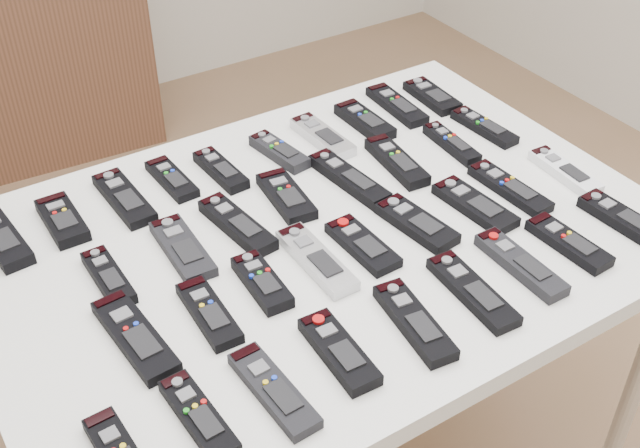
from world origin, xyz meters
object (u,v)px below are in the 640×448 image
remote_21 (316,260)px  remote_32 (473,291)px  table (320,256)px  remote_31 (414,322)px  remote_4 (221,170)px  remote_33 (521,264)px  remote_14 (349,179)px  remote_10 (109,277)px  remote_7 (365,121)px  remote_25 (510,188)px  remote_13 (286,196)px  remote_24 (475,205)px  remote_23 (417,223)px  remote_15 (397,162)px  remote_17 (484,127)px  remote_16 (451,144)px  remote_29 (274,390)px  remote_5 (279,152)px  remote_3 (172,179)px  remote_11 (183,249)px  remote_8 (397,105)px  remote_12 (237,225)px  remote_1 (62,220)px  remote_6 (322,137)px  remote_19 (209,313)px  remote_35 (623,219)px  remote_9 (432,96)px  remote_28 (199,416)px  remote_26 (565,172)px  remote_30 (339,351)px  remote_0 (1,238)px  remote_18 (135,336)px  remote_20 (262,282)px  remote_2 (124,198)px  remote_22 (363,245)px

remote_21 → remote_32: (0.18, -0.21, 0.00)m
table → remote_31: (-0.00, -0.29, 0.07)m
remote_4 → remote_33: bearing=-63.7°
remote_14 → remote_10: bearing=176.9°
remote_7 → remote_25: remote_7 is taller
remote_13 → remote_24: size_ratio=0.91×
remote_23 → remote_31: bearing=-135.6°
remote_15 → remote_17: 0.25m
remote_16 → remote_29: size_ratio=0.87×
remote_5 → remote_13: size_ratio=0.94×
remote_14 → remote_24: size_ratio=1.15×
remote_31 → remote_24: bearing=39.9°
remote_3 → remote_23: size_ratio=0.90×
remote_4 → remote_11: bearing=-135.7°
remote_8 → remote_12: size_ratio=0.97×
remote_1 → remote_21: (0.34, -0.35, -0.00)m
remote_33 → remote_21: bearing=145.9°
remote_5 → remote_6: same height
remote_1 → remote_13: (0.39, -0.16, -0.00)m
remote_19 → remote_33: bearing=-17.6°
remote_35 → remote_5: bearing=125.0°
remote_32 → remote_9: bearing=60.3°
remote_5 → remote_28: bearing=-138.1°
remote_11 → remote_21: size_ratio=0.92×
remote_26 → remote_30: remote_30 is taller
remote_4 → remote_19: size_ratio=0.95×
remote_31 → remote_9: bearing=56.1°
remote_30 → remote_3: bearing=94.9°
remote_0 → remote_6: (0.68, -0.02, -0.00)m
remote_0 → remote_25: remote_0 is taller
remote_18 → remote_20: bearing=-3.4°
remote_5 → remote_30: (-0.21, -0.54, 0.00)m
remote_16 → remote_19: remote_16 is taller
remote_8 → remote_17: size_ratio=1.10×
remote_7 → remote_24: bearing=-91.2°
remote_5 → remote_28: 0.70m
remote_1 → remote_10: bearing=-85.5°
remote_14 → remote_26: size_ratio=1.20×
remote_3 → remote_17: 0.69m
remote_2 → remote_7: (0.56, -0.01, 0.00)m
remote_23 → remote_9: bearing=41.0°
remote_25 → remote_24: bearing=-178.9°
remote_1 → remote_33: same height
remote_31 → remote_33: same height
remote_18 → remote_24: same height
remote_0 → remote_19: bearing=-63.1°
remote_4 → remote_14: 0.26m
remote_22 → remote_26: size_ratio=0.94×
remote_25 → remote_17: bearing=58.1°
remote_1 → remote_4: bearing=-1.4°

